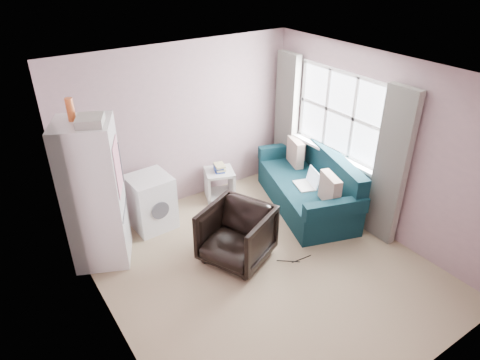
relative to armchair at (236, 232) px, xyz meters
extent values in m
cube|color=#998364|center=(0.18, -0.34, -0.43)|extent=(3.80, 4.20, 0.02)
cube|color=silver|center=(0.18, -0.34, 2.09)|extent=(3.80, 4.20, 0.02)
cube|color=gray|center=(0.18, 1.77, 0.83)|extent=(3.80, 0.02, 2.50)
cube|color=gray|center=(0.18, -2.45, 0.83)|extent=(3.80, 0.02, 2.50)
cube|color=gray|center=(-1.73, -0.34, 0.83)|extent=(0.02, 4.20, 2.50)
cube|color=gray|center=(2.09, -0.34, 0.83)|extent=(0.02, 4.20, 2.50)
cube|color=white|center=(2.07, 0.36, 1.08)|extent=(0.01, 1.60, 1.20)
imported|color=black|center=(0.00, 0.00, 0.00)|extent=(1.03, 1.05, 0.83)
cube|color=silver|center=(-1.44, 1.00, 0.55)|extent=(0.87, 0.87, 1.92)
cube|color=#4A4A51|center=(-1.13, 0.87, 0.30)|extent=(0.26, 0.57, 0.02)
cube|color=#4A4A51|center=(-1.03, 1.08, 0.85)|extent=(0.03, 0.04, 0.55)
cube|color=silver|center=(-1.14, 0.83, 0.92)|extent=(0.20, 0.42, 0.66)
cylinder|color=#D8622B|center=(-1.50, 1.09, 1.64)|extent=(0.12, 0.12, 0.26)
cube|color=#A3A299|center=(-1.36, 0.85, 1.56)|extent=(0.40, 0.42, 0.10)
cube|color=silver|center=(-0.61, 1.32, -0.01)|extent=(0.60, 0.60, 0.81)
cube|color=#4A4A51|center=(-0.61, 1.30, 0.36)|extent=(0.56, 0.54, 0.05)
cylinder|color=#4A4A51|center=(-0.59, 1.03, -0.01)|extent=(0.27, 0.03, 0.27)
cube|color=#BBBBB7|center=(0.63, 1.45, 0.05)|extent=(0.57, 0.57, 0.04)
cube|color=#BBBBB7|center=(0.63, 1.45, -0.36)|extent=(0.57, 0.57, 0.04)
cube|color=#BBBBB7|center=(0.44, 1.52, -0.17)|extent=(0.19, 0.43, 0.49)
cube|color=#BBBBB7|center=(0.82, 1.38, -0.17)|extent=(0.19, 0.43, 0.49)
cube|color=navy|center=(0.63, 1.45, 0.09)|extent=(0.22, 0.26, 0.03)
cube|color=tan|center=(0.64, 1.44, 0.12)|extent=(0.20, 0.25, 0.03)
cube|color=navy|center=(0.62, 1.46, 0.15)|extent=(0.23, 0.26, 0.03)
cube|color=tan|center=(0.63, 1.44, 0.18)|extent=(0.20, 0.25, 0.03)
cube|color=#0A2931|center=(1.61, 0.46, -0.20)|extent=(1.49, 2.16, 0.44)
cube|color=#0A2931|center=(1.96, 0.35, 0.26)|extent=(0.80, 1.93, 0.48)
cube|color=#0A2931|center=(1.32, -0.44, 0.13)|extent=(0.93, 0.43, 0.22)
cube|color=#0A2931|center=(1.91, 1.36, 0.13)|extent=(0.93, 0.43, 0.22)
cube|color=#A28A7A|center=(1.47, -0.16, 0.24)|extent=(0.26, 0.46, 0.44)
cube|color=#A28A7A|center=(1.86, 1.04, 0.24)|extent=(0.26, 0.46, 0.44)
cube|color=#BBBBB7|center=(1.50, 0.38, 0.03)|extent=(0.35, 0.42, 0.02)
cube|color=silver|center=(1.63, 0.34, 0.16)|extent=(0.17, 0.36, 0.24)
cube|color=white|center=(2.00, 0.36, 0.45)|extent=(0.14, 1.70, 0.04)
cube|color=white|center=(2.05, 0.36, 0.48)|extent=(0.02, 1.68, 0.05)
cube|color=white|center=(2.05, 0.36, 1.08)|extent=(0.02, 1.68, 0.05)
cube|color=white|center=(2.05, 0.36, 1.68)|extent=(0.02, 1.68, 0.05)
cube|color=white|center=(2.05, -0.44, 1.08)|extent=(0.02, 0.05, 1.20)
cube|color=white|center=(2.05, 0.09, 1.08)|extent=(0.02, 0.05, 1.20)
cube|color=white|center=(2.05, 0.63, 1.08)|extent=(0.02, 0.05, 1.20)
cube|color=white|center=(2.05, 1.16, 1.08)|extent=(0.02, 0.05, 1.20)
cube|color=beige|center=(1.96, -0.72, 0.68)|extent=(0.12, 0.46, 2.18)
cube|color=beige|center=(1.96, 1.44, 0.68)|extent=(0.12, 0.46, 2.18)
cylinder|color=black|center=(0.70, -0.51, -0.41)|extent=(0.31, 0.04, 0.01)
cylinder|color=black|center=(0.52, -0.45, -0.41)|extent=(0.24, 0.21, 0.01)
camera|label=1|loc=(-2.46, -3.74, 3.28)|focal=32.00mm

